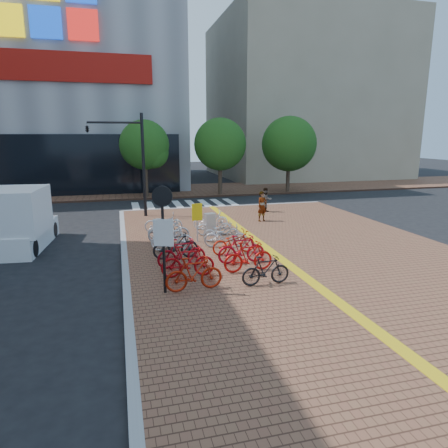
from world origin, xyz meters
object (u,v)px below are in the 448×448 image
object	(u,v)px
bike_7	(163,223)
bike_12	(225,236)
traffic_light_pole	(118,146)
box_truck	(20,219)
bike_10	(241,249)
bike_8	(266,270)
bike_11	(234,242)
bike_0	(194,274)
yellow_sign	(197,215)
bike_5	(169,231)
bike_13	(221,232)
bike_4	(172,239)
pedestrian_b	(266,200)
bike_14	(214,226)
bike_6	(165,229)
bike_1	(188,261)
utility_box	(210,224)
notice_sign	(163,227)
bike_15	(211,220)
pedestrian_a	(262,206)
bike_2	(182,253)
bike_9	(248,256)
bike_3	(176,245)

from	to	relation	value
bike_7	bike_12	size ratio (longest dim) A/B	1.01
traffic_light_pole	box_truck	xyz separation A→B (m)	(-4.40, -5.13, -3.02)
bike_10	bike_12	distance (m)	2.33
bike_8	bike_11	bearing A→B (deg)	-1.04
bike_0	yellow_sign	bearing A→B (deg)	-15.50
bike_0	bike_5	xyz separation A→B (m)	(-0.06, 5.85, 0.01)
bike_5	bike_13	bearing A→B (deg)	-91.06
bike_4	pedestrian_b	size ratio (longest dim) A/B	1.15
bike_11	bike_14	bearing A→B (deg)	-6.70
yellow_sign	bike_13	bearing A→B (deg)	-5.35
bike_6	pedestrian_b	bearing A→B (deg)	-62.03
bike_1	bike_7	distance (m)	6.72
bike_5	utility_box	size ratio (longest dim) A/B	1.76
bike_0	bike_13	xyz separation A→B (m)	(2.31, 5.61, -0.11)
bike_4	bike_6	xyz separation A→B (m)	(-0.04, 2.35, -0.10)
traffic_light_pole	notice_sign	bearing A→B (deg)	-84.75
bike_5	pedestrian_b	xyz separation A→B (m)	(6.90, 5.91, 0.20)
bike_10	bike_14	size ratio (longest dim) A/B	1.09
utility_box	bike_10	bearing A→B (deg)	-87.80
bike_8	box_truck	size ratio (longest dim) A/B	0.33
bike_1	bike_12	size ratio (longest dim) A/B	0.99
notice_sign	box_truck	xyz separation A→B (m)	(-5.54, 7.29, -0.97)
bike_0	bike_1	xyz separation A→B (m)	(0.02, 1.27, 0.01)
bike_12	bike_15	bearing A→B (deg)	9.11
bike_14	bike_15	world-z (taller)	bike_15
bike_8	bike_11	world-z (taller)	bike_8
bike_6	bike_15	distance (m)	2.80
bike_0	traffic_light_pole	world-z (taller)	traffic_light_pole
bike_15	pedestrian_a	size ratio (longest dim) A/B	1.08
pedestrian_a	bike_12	bearing A→B (deg)	-146.35
bike_2	bike_11	xyz separation A→B (m)	(2.34, 1.17, -0.06)
yellow_sign	traffic_light_pole	distance (m)	8.03
bike_1	traffic_light_pole	distance (m)	11.91
bike_12	bike_1	bearing A→B (deg)	157.77
bike_5	bike_10	distance (m)	4.29
bike_8	pedestrian_a	size ratio (longest dim) A/B	0.97
bike_4	bike_7	world-z (taller)	bike_4
utility_box	notice_sign	distance (m)	7.68
bike_1	bike_9	world-z (taller)	bike_1
bike_8	bike_3	bearing A→B (deg)	32.63
bike_15	yellow_sign	distance (m)	2.80
pedestrian_a	bike_15	bearing A→B (deg)	178.42
bike_14	notice_sign	world-z (taller)	notice_sign
bike_2	utility_box	distance (m)	5.02
bike_15	pedestrian_b	xyz separation A→B (m)	(4.43, 3.63, 0.29)
bike_0	bike_7	world-z (taller)	bike_0
bike_12	utility_box	xyz separation A→B (m)	(-0.17, 2.33, 0.04)
notice_sign	traffic_light_pole	distance (m)	12.64
bike_13	bike_12	bearing A→B (deg)	179.84
bike_2	bike_9	xyz separation A→B (m)	(2.23, -1.07, 0.00)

